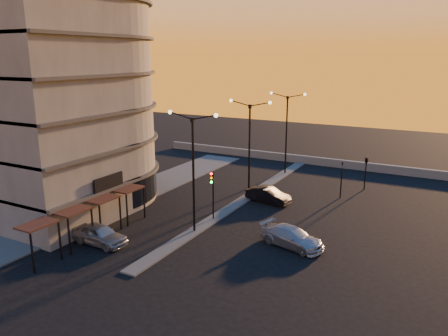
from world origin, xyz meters
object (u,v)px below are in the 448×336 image
(streetlamp_mid, at_px, (249,141))
(traffic_light_main, at_px, (212,188))
(car_wagon, at_px, (292,237))
(car_sedan, at_px, (268,195))
(car_hatchback, at_px, (100,234))

(streetlamp_mid, bearing_deg, traffic_light_main, -90.00)
(streetlamp_mid, relative_size, car_wagon, 1.94)
(streetlamp_mid, bearing_deg, car_sedan, -13.24)
(car_hatchback, distance_m, car_sedan, 16.39)
(streetlamp_mid, distance_m, car_hatchback, 16.75)
(car_sedan, distance_m, car_wagon, 9.93)
(traffic_light_main, xyz_separation_m, car_wagon, (7.67, -1.75, -2.18))
(car_sedan, bearing_deg, car_wagon, -137.76)
(traffic_light_main, distance_m, car_sedan, 7.31)
(car_hatchback, bearing_deg, car_wagon, -61.53)
(streetlamp_mid, xyz_separation_m, car_hatchback, (-4.90, -15.27, -4.83))
(car_hatchback, distance_m, car_wagon, 14.11)
(car_hatchback, height_order, car_wagon, car_hatchback)
(car_hatchback, relative_size, car_sedan, 1.02)
(traffic_light_main, height_order, car_wagon, traffic_light_main)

